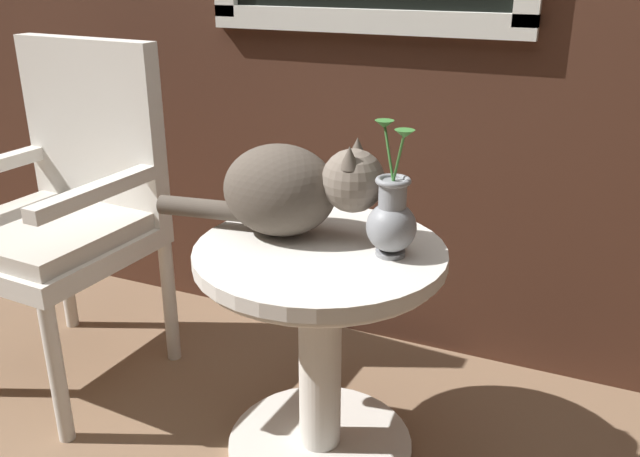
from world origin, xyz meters
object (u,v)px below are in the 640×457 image
pewter_vase_with_ivy (392,218)px  wicker_chair (65,203)px  cat (291,189)px  wicker_side_table (320,319)px

pewter_vase_with_ivy → wicker_chair: bearing=177.1°
cat → pewter_vase_with_ivy: 0.27m
wicker_side_table → pewter_vase_with_ivy: bearing=9.5°
wicker_chair → pewter_vase_with_ivy: size_ratio=3.30×
wicker_side_table → wicker_chair: size_ratio=0.60×
wicker_side_table → cat: size_ratio=1.04×
wicker_side_table → cat: bearing=153.2°
wicker_chair → pewter_vase_with_ivy: 1.05m
wicker_chair → pewter_vase_with_ivy: wicker_chair is taller
wicker_side_table → pewter_vase_with_ivy: 0.33m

